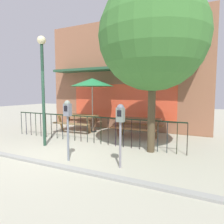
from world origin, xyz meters
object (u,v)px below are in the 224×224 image
at_px(parking_meter_far, 68,114).
at_px(street_tree, 153,37).
at_px(picnic_table_right, 137,122).
at_px(patio_umbrella, 92,83).
at_px(parking_meter_near, 120,119).
at_px(street_lamp, 43,74).
at_px(picnic_table_left, 78,118).

height_order(parking_meter_far, street_tree, street_tree).
relative_size(picnic_table_right, patio_umbrella, 0.74).
distance_m(patio_umbrella, street_tree, 3.97).
relative_size(parking_meter_near, parking_meter_far, 0.96).
xyz_separation_m(patio_umbrella, street_tree, (3.29, -1.89, 1.18)).
bearing_deg(patio_umbrella, picnic_table_right, -5.09).
height_order(picnic_table_right, parking_meter_far, parking_meter_far).
distance_m(parking_meter_far, street_tree, 3.32).
distance_m(patio_umbrella, parking_meter_near, 4.75).
distance_m(parking_meter_near, street_lamp, 3.46).
xyz_separation_m(picnic_table_left, street_lamp, (0.49, -2.57, 1.79)).
bearing_deg(picnic_table_right, picnic_table_left, -179.21).
height_order(street_tree, street_lamp, street_tree).
height_order(parking_meter_near, street_tree, street_tree).
bearing_deg(parking_meter_far, parking_meter_near, 6.37).
bearing_deg(parking_meter_near, patio_umbrella, 130.43).
bearing_deg(street_tree, picnic_table_right, 121.82).
distance_m(picnic_table_right, parking_meter_far, 3.61).
distance_m(picnic_table_right, street_lamp, 3.97).
distance_m(picnic_table_left, street_tree, 5.12).
xyz_separation_m(parking_meter_near, parking_meter_far, (-1.44, -0.16, 0.05)).
bearing_deg(picnic_table_left, parking_meter_near, -41.96).
bearing_deg(street_lamp, parking_meter_near, -12.70).
relative_size(picnic_table_left, parking_meter_far, 1.16).
bearing_deg(parking_meter_near, parking_meter_far, -173.63).
height_order(parking_meter_far, street_lamp, street_lamp).
relative_size(patio_umbrella, parking_meter_near, 1.58).
bearing_deg(parking_meter_far, picnic_table_right, 78.94).
relative_size(picnic_table_left, parking_meter_near, 1.21).
height_order(parking_meter_near, street_lamp, street_lamp).
bearing_deg(parking_meter_far, street_lamp, 153.02).
relative_size(picnic_table_left, street_tree, 0.37).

